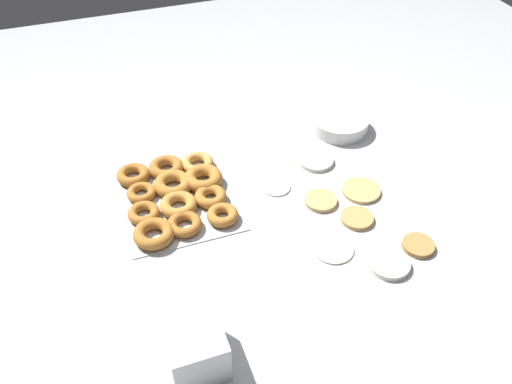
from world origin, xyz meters
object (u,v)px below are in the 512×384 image
at_px(pancake_3, 316,160).
at_px(pancake_7, 389,264).
at_px(pancake_1, 361,191).
at_px(pancake_6, 357,218).
at_px(pancake_2, 276,186).
at_px(container_stack, 194,345).
at_px(pancake_4, 321,201).
at_px(pancake_5, 418,245).
at_px(batter_bowl, 340,123).
at_px(donut_tray, 177,194).
at_px(pancake_0, 333,248).

height_order(pancake_3, pancake_7, pancake_7).
relative_size(pancake_1, pancake_6, 1.24).
distance_m(pancake_2, container_stack, 0.59).
distance_m(pancake_1, pancake_4, 0.13).
bearing_deg(pancake_5, pancake_7, -73.86).
bearing_deg(pancake_6, batter_bowl, 160.13).
height_order(pancake_7, batter_bowl, batter_bowl).
xyz_separation_m(pancake_6, pancake_7, (0.17, -0.00, 0.00)).
distance_m(donut_tray, batter_bowl, 0.60).
distance_m(pancake_3, pancake_7, 0.44).
relative_size(pancake_4, pancake_6, 1.02).
bearing_deg(pancake_7, pancake_6, 179.66).
distance_m(pancake_0, pancake_4, 0.18).
bearing_deg(pancake_0, pancake_3, 162.65).
height_order(pancake_1, pancake_3, pancake_3).
height_order(pancake_2, pancake_7, pancake_7).
height_order(pancake_0, container_stack, container_stack).
bearing_deg(pancake_1, pancake_3, -158.99).
distance_m(pancake_6, pancake_7, 0.17).
xyz_separation_m(pancake_3, batter_bowl, (-0.13, 0.15, 0.02)).
xyz_separation_m(donut_tray, batter_bowl, (-0.16, 0.58, 0.00)).
distance_m(pancake_5, pancake_7, 0.11).
height_order(pancake_4, pancake_5, pancake_5).
height_order(pancake_5, batter_bowl, batter_bowl).
bearing_deg(pancake_7, batter_bowl, 165.71).
bearing_deg(batter_bowl, pancake_4, -34.26).
height_order(pancake_5, pancake_6, same).
bearing_deg(pancake_7, donut_tray, -133.77).
height_order(pancake_2, container_stack, container_stack).
height_order(pancake_6, pancake_7, pancake_7).
height_order(pancake_5, donut_tray, donut_tray).
distance_m(pancake_2, donut_tray, 0.29).
bearing_deg(pancake_0, pancake_5, 72.23).
bearing_deg(pancake_5, pancake_6, -144.88).
xyz_separation_m(pancake_7, container_stack, (0.09, -0.52, 0.05)).
xyz_separation_m(pancake_3, container_stack, (0.53, -0.52, 0.05)).
xyz_separation_m(pancake_5, batter_bowl, (-0.55, 0.04, 0.02)).
xyz_separation_m(pancake_6, batter_bowl, (-0.40, 0.15, 0.02)).
distance_m(pancake_6, container_stack, 0.58).
xyz_separation_m(pancake_7, donut_tray, (-0.42, -0.44, 0.01)).
bearing_deg(pancake_1, pancake_4, -89.26).
distance_m(pancake_5, donut_tray, 0.67).
bearing_deg(pancake_1, pancake_6, -33.48).
bearing_deg(pancake_3, donut_tray, -87.19).
bearing_deg(donut_tray, batter_bowl, 104.98).
height_order(pancake_6, donut_tray, donut_tray).
height_order(pancake_0, donut_tray, donut_tray).
height_order(pancake_3, donut_tray, donut_tray).
bearing_deg(pancake_6, pancake_1, 146.52).
height_order(donut_tray, container_stack, container_stack).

